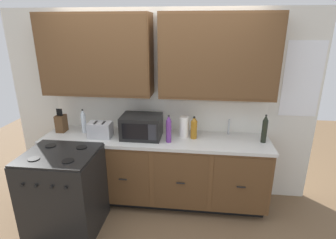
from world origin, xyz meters
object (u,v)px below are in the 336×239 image
(bottle_clear, at_px, (84,121))
(bottle_dark, at_px, (265,129))
(stove_range, at_px, (64,192))
(bottle_amber, at_px, (194,128))
(toaster, at_px, (100,130))
(knife_block, at_px, (61,123))
(bottle_violet, at_px, (169,129))
(paper_towel_roll, at_px, (184,127))
(microwave, at_px, (142,126))

(bottle_clear, relative_size, bottle_dark, 0.92)
(stove_range, bearing_deg, bottle_clear, 91.22)
(bottle_clear, relative_size, bottle_amber, 1.12)
(toaster, xyz_separation_m, bottle_dark, (1.97, 0.08, 0.07))
(stove_range, bearing_deg, knife_block, 114.94)
(bottle_violet, bearing_deg, bottle_dark, 6.56)
(paper_towel_roll, distance_m, bottle_clear, 1.29)
(bottle_clear, xyz_separation_m, bottle_dark, (2.23, -0.05, 0.01))
(paper_towel_roll, bearing_deg, microwave, -171.80)
(bottle_violet, distance_m, bottle_clear, 1.13)
(bottle_dark, bearing_deg, bottle_amber, 178.54)
(knife_block, distance_m, bottle_violet, 1.44)
(microwave, height_order, bottle_dark, bottle_dark)
(paper_towel_roll, bearing_deg, knife_block, -179.86)
(knife_block, height_order, bottle_amber, knife_block)
(microwave, xyz_separation_m, bottle_amber, (0.64, 0.04, -0.00))
(microwave, xyz_separation_m, paper_towel_roll, (0.52, 0.07, -0.01))
(stove_range, relative_size, bottle_dark, 2.80)
(bottle_clear, bearing_deg, knife_block, 179.80)
(microwave, height_order, bottle_violet, bottle_violet)
(bottle_clear, bearing_deg, paper_towel_roll, 0.23)
(paper_towel_roll, relative_size, bottle_violet, 0.78)
(knife_block, xyz_separation_m, bottle_dark, (2.54, -0.05, 0.05))
(toaster, xyz_separation_m, bottle_violet, (0.85, -0.05, 0.07))
(knife_block, relative_size, bottle_amber, 1.12)
(microwave, bearing_deg, bottle_dark, 0.75)
(knife_block, height_order, bottle_violet, bottle_violet)
(bottle_amber, bearing_deg, bottle_dark, -1.46)
(paper_towel_roll, height_order, bottle_dark, bottle_dark)
(stove_range, distance_m, knife_block, 0.94)
(stove_range, height_order, microwave, microwave)
(toaster, distance_m, bottle_dark, 1.97)
(toaster, height_order, bottle_amber, bottle_amber)
(knife_block, bearing_deg, microwave, -3.73)
(paper_towel_roll, xyz_separation_m, bottle_amber, (0.12, -0.03, 0.01))
(paper_towel_roll, bearing_deg, bottle_violet, -132.62)
(toaster, height_order, bottle_dark, bottle_dark)
(bottle_dark, xyz_separation_m, bottle_amber, (-0.82, 0.02, -0.03))
(bottle_amber, bearing_deg, paper_towel_roll, 164.35)
(paper_towel_roll, relative_size, bottle_clear, 0.83)
(paper_towel_roll, xyz_separation_m, bottle_violet, (-0.17, -0.18, 0.03))
(toaster, relative_size, paper_towel_roll, 1.08)
(bottle_dark, bearing_deg, stove_range, -163.91)
(stove_range, distance_m, microwave, 1.13)
(microwave, distance_m, bottle_amber, 0.64)
(bottle_violet, height_order, bottle_clear, bottle_violet)
(bottle_clear, height_order, bottle_dark, bottle_dark)
(paper_towel_roll, distance_m, bottle_amber, 0.13)
(toaster, distance_m, bottle_amber, 1.15)
(toaster, relative_size, bottle_clear, 0.90)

